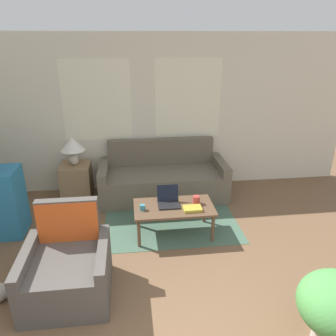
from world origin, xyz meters
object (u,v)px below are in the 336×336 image
Objects in this scene: coffee_table at (174,209)px; book_red at (192,209)px; table_lamp at (72,146)px; couch at (163,180)px; cup_yellow at (142,207)px; laptop at (168,200)px; armchair at (68,270)px; cup_navy at (196,200)px.

coffee_table is 4.43× the size of book_red.
table_lamp is 2.24m from book_red.
cup_yellow is at bearing -107.89° from couch.
couch is 1.31m from cup_yellow.
cup_yellow reaches higher than book_red.
table_lamp is (-1.43, 0.09, 0.63)m from couch.
table_lamp is 1.93× the size of book_red.
laptop is 0.35m from book_red.
cup_yellow is (0.82, 0.91, 0.18)m from armchair.
armchair is 1.24m from cup_yellow.
armchair is at bearing -147.24° from cup_navy.
coffee_table is at bearing 6.27° from cup_yellow.
coffee_table is (0.02, -1.19, 0.10)m from couch.
couch is at bearing 72.11° from cup_yellow.
coffee_table is at bearing -41.37° from table_lamp.
laptop is at bearing 131.80° from coffee_table.
laptop reaches higher than coffee_table.
cup_yellow is (-0.36, -0.12, -0.02)m from laptop.
couch is at bearing 87.84° from laptop.
couch is 2.22× the size of armchair.
book_red is at bearing -116.66° from cup_navy.
armchair is 2.33m from table_lamp.
armchair is 2.02× the size of table_lamp.
cup_navy is 1.46× the size of cup_yellow.
coffee_table is 0.43m from cup_yellow.
laptop is 0.38m from cup_yellow.
couch is 1.20m from cup_navy.
armchair is 1.70m from book_red.
coffee_table is at bearing -171.32° from cup_navy.
table_lamp is 1.89m from laptop.
book_red is at bearing -39.78° from table_lamp.
armchair is 1.58m from laptop.
table_lamp is at bearing 138.99° from laptop.
armchair is 8.66× the size of cup_navy.
couch reaches higher than coffee_table.
armchair is at bearing -119.69° from couch.
couch is 1.95× the size of coffee_table.
armchair reaches higher than laptop.
couch is 4.49× the size of table_lamp.
cup_navy is 0.19m from book_red.
laptop reaches higher than cup_navy.
couch is 28.13× the size of cup_yellow.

